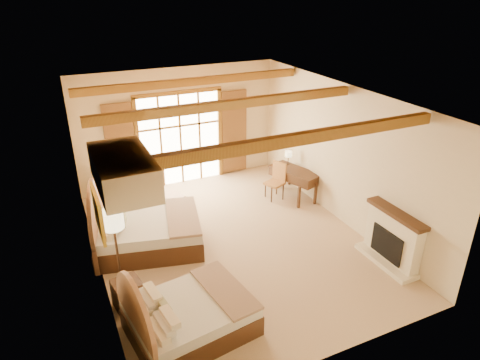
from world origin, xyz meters
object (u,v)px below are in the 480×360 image
bed_near (183,316)px  bed_far (141,231)px  desk (294,182)px  armchair (122,193)px  nightstand (128,295)px

bed_near → bed_far: (-0.03, 2.71, 0.05)m
bed_far → bed_near: bearing=-76.2°
bed_near → desk: bed_near is taller
bed_far → desk: size_ratio=1.68×
desk → bed_far: bearing=172.2°
bed_near → armchair: 4.85m
armchair → bed_far: bearing=116.3°
bed_far → armchair: (-0.01, 2.14, -0.08)m
bed_near → nightstand: 1.20m
nightstand → desk: desk is taller
nightstand → armchair: (0.63, 3.86, 0.08)m
bed_near → bed_far: 2.71m
bed_near → desk: size_ratio=1.39×
bed_near → nightstand: size_ratio=3.79×
bed_far → desk: (4.22, 0.77, -0.03)m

